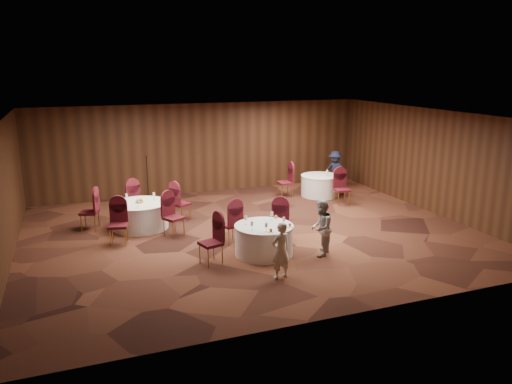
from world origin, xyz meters
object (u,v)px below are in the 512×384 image
object	(u,v)px
mic_stand	(148,192)
woman_a	(281,251)
table_right	(320,185)
table_left	(140,215)
table_main	(264,240)
woman_b	(321,228)
man_c	(335,170)

from	to	relation	value
mic_stand	woman_a	distance (m)	6.86
table_right	mic_stand	bearing A→B (deg)	173.93
table_right	woman_a	xyz separation A→B (m)	(-4.10, -5.99, 0.25)
mic_stand	woman_a	xyz separation A→B (m)	(1.80, -6.62, 0.12)
woman_a	table_left	bearing A→B (deg)	-75.67
table_main	woman_a	distance (m)	1.46
woman_a	table_right	bearing A→B (deg)	-137.30
table_left	woman_b	xyz separation A→B (m)	(3.79, -3.66, 0.32)
table_left	man_c	size ratio (longest dim) A/B	1.10
mic_stand	man_c	size ratio (longest dim) A/B	1.19
table_left	woman_b	bearing A→B (deg)	-44.04
table_right	woman_a	bearing A→B (deg)	-124.42
man_c	table_main	bearing A→B (deg)	-81.66
table_left	man_c	bearing A→B (deg)	15.93
woman_a	man_c	distance (m)	8.40
woman_b	table_main	bearing A→B (deg)	-73.41
table_right	table_left	bearing A→B (deg)	-167.49
table_main	mic_stand	xyz separation A→B (m)	(-1.98, 5.19, 0.13)
table_main	man_c	distance (m)	7.20
table_right	woman_b	distance (m)	5.76
woman_a	woman_b	size ratio (longest dim) A/B	0.91
woman_b	man_c	size ratio (longest dim) A/B	0.97
mic_stand	table_main	bearing A→B (deg)	-69.15
woman_a	woman_b	bearing A→B (deg)	-161.06
table_left	woman_a	distance (m)	5.13
table_left	table_right	world-z (taller)	same
table_main	table_right	distance (m)	6.02
mic_stand	woman_a	bearing A→B (deg)	-74.80
woman_b	man_c	world-z (taller)	man_c
mic_stand	woman_a	world-z (taller)	mic_stand
table_main	table_right	size ratio (longest dim) A/B	1.07
woman_a	man_c	xyz separation A→B (m)	(5.09, 6.68, 0.09)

